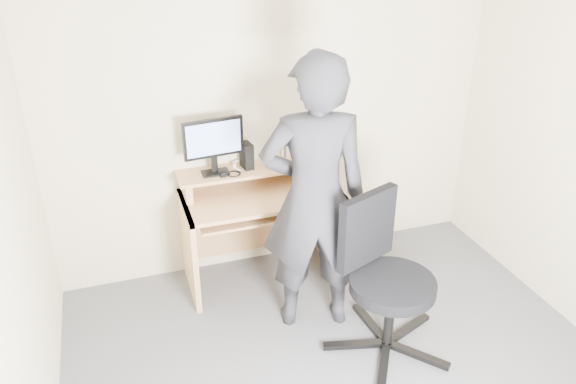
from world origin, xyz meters
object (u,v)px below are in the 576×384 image
desk (260,213)px  office_chair (383,272)px  monitor (213,141)px  person (314,198)px

desk → office_chair: office_chair is taller
desk → monitor: (-0.32, 0.06, 0.62)m
office_chair → person: size_ratio=0.54×
desk → monitor: bearing=169.8°
monitor → person: (0.51, -0.73, -0.19)m
monitor → desk: bearing=-16.5°
office_chair → person: 0.66m
person → office_chair: bearing=141.8°
desk → person: person is taller
monitor → person: size_ratio=0.23×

